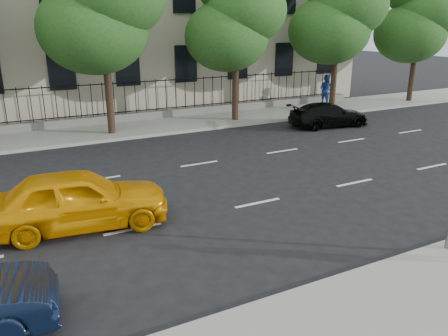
# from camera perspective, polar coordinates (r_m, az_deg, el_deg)

# --- Properties ---
(ground) EXTENTS (120.00, 120.00, 0.00)m
(ground) POSITION_cam_1_polar(r_m,az_deg,el_deg) (11.92, 10.74, -8.72)
(ground) COLOR black
(ground) RESTS_ON ground
(near_sidewalk) EXTENTS (60.00, 4.00, 0.15)m
(near_sidewalk) POSITION_cam_1_polar(r_m,az_deg,el_deg) (9.55, 26.16, -17.45)
(near_sidewalk) COLOR gray
(near_sidewalk) RESTS_ON ground
(far_sidewalk) EXTENTS (60.00, 4.00, 0.15)m
(far_sidewalk) POSITION_cam_1_polar(r_m,az_deg,el_deg) (23.85, -10.14, 5.32)
(far_sidewalk) COLOR gray
(far_sidewalk) RESTS_ON ground
(lane_markings) EXTENTS (49.60, 4.62, 0.01)m
(lane_markings) POSITION_cam_1_polar(r_m,az_deg,el_deg) (15.59, 0.12, -1.70)
(lane_markings) COLOR silver
(lane_markings) RESTS_ON ground
(iron_fence) EXTENTS (30.00, 0.50, 2.20)m
(iron_fence) POSITION_cam_1_polar(r_m,az_deg,el_deg) (25.33, -11.38, 7.33)
(iron_fence) COLOR slate
(iron_fence) RESTS_ON far_sidewalk
(tree_d) EXTENTS (5.34, 4.94, 8.84)m
(tree_d) POSITION_cam_1_polar(r_m,az_deg,el_deg) (24.61, 1.47, 19.52)
(tree_d) COLOR #382619
(tree_d) RESTS_ON far_sidewalk
(tree_e) EXTENTS (5.71, 5.31, 9.46)m
(tree_e) POSITION_cam_1_polar(r_m,az_deg,el_deg) (28.63, 14.65, 19.54)
(tree_e) COLOR #382619
(tree_e) RESTS_ON far_sidewalk
(tree_f) EXTENTS (5.52, 5.12, 9.01)m
(tree_f) POSITION_cam_1_polar(r_m,az_deg,el_deg) (33.62, 24.07, 17.81)
(tree_f) COLOR #382619
(tree_f) RESTS_ON far_sidewalk
(yellow_taxi) EXTENTS (5.03, 2.54, 1.64)m
(yellow_taxi) POSITION_cam_1_polar(r_m,az_deg,el_deg) (12.53, -18.54, -3.89)
(yellow_taxi) COLOR orange
(yellow_taxi) RESTS_ON ground
(black_sedan) EXTENTS (4.63, 2.38, 1.29)m
(black_sedan) POSITION_cam_1_polar(r_m,az_deg,el_deg) (24.45, 13.52, 6.78)
(black_sedan) COLOR black
(black_sedan) RESTS_ON ground
(pedestrian_far) EXTENTS (0.96, 1.11, 1.95)m
(pedestrian_far) POSITION_cam_1_polar(r_m,az_deg,el_deg) (30.45, 13.17, 9.95)
(pedestrian_far) COLOR navy
(pedestrian_far) RESTS_ON far_sidewalk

